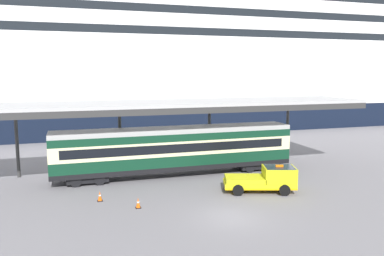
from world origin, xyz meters
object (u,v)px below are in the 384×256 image
(traffic_cone_mid, at_px, (138,203))
(traffic_cone_near, at_px, (100,196))
(train_carriage, at_px, (176,149))
(service_truck, at_px, (266,178))
(cruise_ship, at_px, (151,48))

(traffic_cone_mid, bearing_deg, traffic_cone_near, 136.60)
(train_carriage, bearing_deg, service_truck, -51.09)
(train_carriage, bearing_deg, traffic_cone_mid, -121.79)
(train_carriage, height_order, traffic_cone_mid, train_carriage)
(traffic_cone_near, bearing_deg, service_truck, -6.85)
(cruise_ship, xyz_separation_m, service_truck, (0.94, -37.66, -11.49))
(cruise_ship, height_order, train_carriage, cruise_ship)
(traffic_cone_near, xyz_separation_m, traffic_cone_mid, (2.27, -2.15, -0.01))
(cruise_ship, distance_m, train_carriage, 33.11)
(train_carriage, distance_m, traffic_cone_mid, 8.65)
(cruise_ship, distance_m, service_truck, 39.39)
(cruise_ship, bearing_deg, traffic_cone_mid, -102.79)
(train_carriage, bearing_deg, traffic_cone_near, -143.23)
(traffic_cone_near, height_order, traffic_cone_mid, traffic_cone_near)
(service_truck, bearing_deg, cruise_ship, 91.43)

